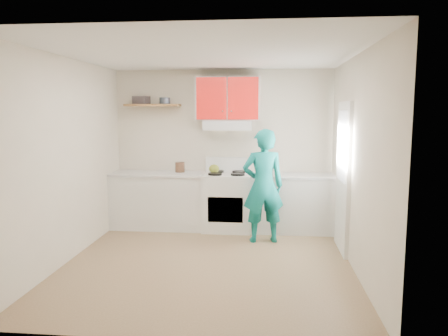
# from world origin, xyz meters

# --- Properties ---
(floor) EXTENTS (3.80, 3.80, 0.00)m
(floor) POSITION_xyz_m (0.00, 0.00, 0.00)
(floor) COLOR brown
(floor) RESTS_ON ground
(ceiling) EXTENTS (3.60, 3.80, 0.04)m
(ceiling) POSITION_xyz_m (0.00, 0.00, 2.60)
(ceiling) COLOR white
(ceiling) RESTS_ON floor
(back_wall) EXTENTS (3.60, 0.04, 2.60)m
(back_wall) POSITION_xyz_m (0.00, 1.90, 1.30)
(back_wall) COLOR beige
(back_wall) RESTS_ON floor
(front_wall) EXTENTS (3.60, 0.04, 2.60)m
(front_wall) POSITION_xyz_m (0.00, -1.90, 1.30)
(front_wall) COLOR beige
(front_wall) RESTS_ON floor
(left_wall) EXTENTS (0.04, 3.80, 2.60)m
(left_wall) POSITION_xyz_m (-1.80, 0.00, 1.30)
(left_wall) COLOR beige
(left_wall) RESTS_ON floor
(right_wall) EXTENTS (0.04, 3.80, 2.60)m
(right_wall) POSITION_xyz_m (1.80, 0.00, 1.30)
(right_wall) COLOR beige
(right_wall) RESTS_ON floor
(door) EXTENTS (0.05, 0.85, 2.05)m
(door) POSITION_xyz_m (1.78, 0.70, 1.02)
(door) COLOR white
(door) RESTS_ON floor
(door_glass) EXTENTS (0.01, 0.55, 0.95)m
(door_glass) POSITION_xyz_m (1.75, 0.70, 1.45)
(door_glass) COLOR white
(door_glass) RESTS_ON door
(counter_left) EXTENTS (1.52, 0.60, 0.90)m
(counter_left) POSITION_xyz_m (-1.04, 1.60, 0.45)
(counter_left) COLOR silver
(counter_left) RESTS_ON floor
(counter_right) EXTENTS (1.32, 0.60, 0.90)m
(counter_right) POSITION_xyz_m (1.14, 1.60, 0.45)
(counter_right) COLOR silver
(counter_right) RESTS_ON floor
(stove) EXTENTS (0.76, 0.65, 0.92)m
(stove) POSITION_xyz_m (0.10, 1.57, 0.46)
(stove) COLOR white
(stove) RESTS_ON floor
(range_hood) EXTENTS (0.76, 0.44, 0.15)m
(range_hood) POSITION_xyz_m (0.10, 1.68, 1.70)
(range_hood) COLOR silver
(range_hood) RESTS_ON back_wall
(upper_cabinets) EXTENTS (1.02, 0.33, 0.70)m
(upper_cabinets) POSITION_xyz_m (0.10, 1.73, 2.12)
(upper_cabinets) COLOR red
(upper_cabinets) RESTS_ON back_wall
(shelf) EXTENTS (0.90, 0.30, 0.04)m
(shelf) POSITION_xyz_m (-1.15, 1.75, 2.02)
(shelf) COLOR brown
(shelf) RESTS_ON back_wall
(books) EXTENTS (0.29, 0.24, 0.13)m
(books) POSITION_xyz_m (-1.35, 1.78, 2.10)
(books) COLOR #433A3F
(books) RESTS_ON shelf
(tin) EXTENTS (0.18, 0.18, 0.11)m
(tin) POSITION_xyz_m (-0.94, 1.72, 2.09)
(tin) COLOR #333D4C
(tin) RESTS_ON shelf
(kettle) EXTENTS (0.19, 0.19, 0.14)m
(kettle) POSITION_xyz_m (-0.12, 1.62, 0.99)
(kettle) COLOR olive
(kettle) RESTS_ON stove
(crock) EXTENTS (0.18, 0.18, 0.19)m
(crock) POSITION_xyz_m (-0.69, 1.67, 0.99)
(crock) COLOR #4B3021
(crock) RESTS_ON counter_left
(cutting_board) EXTENTS (0.32, 0.27, 0.02)m
(cutting_board) POSITION_xyz_m (0.99, 1.60, 0.91)
(cutting_board) COLOR olive
(cutting_board) RESTS_ON counter_right
(silicone_mat) EXTENTS (0.31, 0.27, 0.01)m
(silicone_mat) POSITION_xyz_m (1.47, 1.52, 0.90)
(silicone_mat) COLOR red
(silicone_mat) RESTS_ON counter_right
(person) EXTENTS (0.67, 0.51, 1.67)m
(person) POSITION_xyz_m (0.68, 0.98, 0.84)
(person) COLOR #0D7674
(person) RESTS_ON floor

